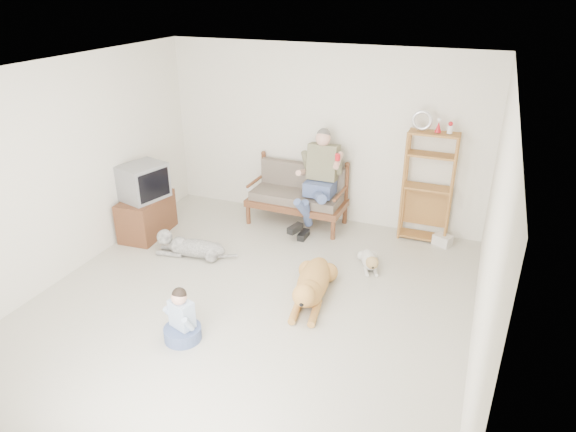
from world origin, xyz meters
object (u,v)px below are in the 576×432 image
at_px(tv_stand, 146,216).
at_px(golden_retriever, 312,285).
at_px(etagere, 428,186).
at_px(loveseat, 298,193).

xyz_separation_m(tv_stand, golden_retriever, (2.88, -0.73, -0.11)).
bearing_deg(tv_stand, etagere, 15.56).
bearing_deg(etagere, golden_retriever, -115.55).
bearing_deg(etagere, tv_stand, -160.45).
distance_m(loveseat, golden_retriever, 2.19).
relative_size(etagere, tv_stand, 2.05).
height_order(etagere, tv_stand, etagere).
distance_m(loveseat, etagere, 1.96).
relative_size(loveseat, etagere, 0.79).
xyz_separation_m(loveseat, tv_stand, (-1.96, -1.24, -0.19)).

